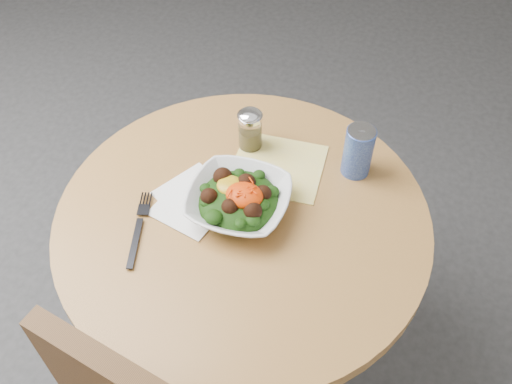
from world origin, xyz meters
TOP-DOWN VIEW (x-y plane):
  - ground at (0.00, 0.00)m, footprint 6.00×6.00m
  - table at (0.00, 0.00)m, footprint 0.90×0.90m
  - cloth_napkin at (0.03, 0.18)m, footprint 0.24×0.22m
  - paper_napkins at (-0.13, 0.00)m, footprint 0.21×0.24m
  - salad_bowl at (-0.01, 0.01)m, footprint 0.24×0.24m
  - fork at (-0.22, -0.11)m, footprint 0.08×0.22m
  - spice_shaker at (-0.06, 0.23)m, footprint 0.07×0.07m
  - beverage_can at (0.22, 0.23)m, footprint 0.07×0.07m

SIDE VIEW (x-z plane):
  - ground at x=0.00m, z-range 0.00..0.00m
  - table at x=0.00m, z-range 0.18..0.93m
  - cloth_napkin at x=0.03m, z-range 0.75..0.75m
  - paper_napkins at x=-0.13m, z-range 0.75..0.75m
  - fork at x=-0.22m, z-range 0.75..0.76m
  - salad_bowl at x=-0.01m, z-range 0.74..0.83m
  - spice_shaker at x=-0.06m, z-range 0.75..0.87m
  - beverage_can at x=0.22m, z-range 0.75..0.89m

